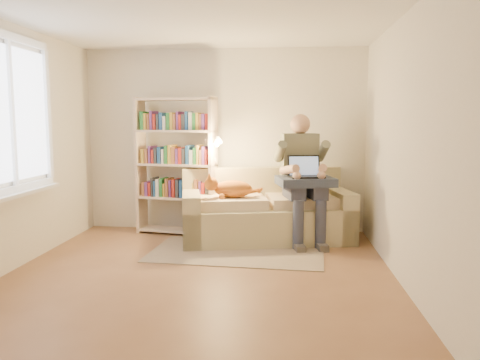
# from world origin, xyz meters

# --- Properties ---
(floor) EXTENTS (4.50, 4.50, 0.00)m
(floor) POSITION_xyz_m (0.00, 0.00, 0.00)
(floor) COLOR brown
(floor) RESTS_ON ground
(ceiling) EXTENTS (4.00, 4.50, 0.02)m
(ceiling) POSITION_xyz_m (0.00, 0.00, 2.60)
(ceiling) COLOR white
(ceiling) RESTS_ON wall_back
(wall_right) EXTENTS (0.02, 4.50, 2.60)m
(wall_right) POSITION_xyz_m (2.00, 0.00, 1.30)
(wall_right) COLOR silver
(wall_right) RESTS_ON floor
(wall_back) EXTENTS (4.00, 0.02, 2.60)m
(wall_back) POSITION_xyz_m (0.00, 2.25, 1.30)
(wall_back) COLOR silver
(wall_back) RESTS_ON floor
(wall_front) EXTENTS (4.00, 0.02, 2.60)m
(wall_front) POSITION_xyz_m (0.00, -2.25, 1.30)
(wall_front) COLOR silver
(wall_front) RESTS_ON floor
(window) EXTENTS (0.12, 1.52, 1.69)m
(window) POSITION_xyz_m (-1.95, 0.20, 1.38)
(window) COLOR white
(window) RESTS_ON wall_left
(sofa) EXTENTS (2.36, 1.43, 0.94)m
(sofa) POSITION_xyz_m (0.62, 1.72, 0.34)
(sofa) COLOR #C4B88A
(sofa) RESTS_ON floor
(person) EXTENTS (0.61, 0.83, 1.67)m
(person) POSITION_xyz_m (1.10, 1.65, 0.93)
(person) COLOR #6D705B
(person) RESTS_ON sofa
(cat) EXTENTS (0.73, 0.37, 0.28)m
(cat) POSITION_xyz_m (0.13, 1.47, 0.72)
(cat) COLOR orange
(cat) RESTS_ON sofa
(blanket) EXTENTS (0.79, 0.69, 0.11)m
(blanket) POSITION_xyz_m (1.21, 1.49, 0.82)
(blanket) COLOR #273045
(blanket) RESTS_ON person
(laptop) EXTENTS (0.47, 0.40, 0.37)m
(laptop) POSITION_xyz_m (1.21, 1.50, 0.94)
(laptop) COLOR black
(laptop) RESTS_ON blanket
(bookshelf) EXTENTS (1.25, 0.57, 1.91)m
(bookshelf) POSITION_xyz_m (-0.63, 1.90, 1.05)
(bookshelf) COLOR beige
(bookshelf) RESTS_ON floor
(rug) EXTENTS (2.15, 1.37, 0.01)m
(rug) POSITION_xyz_m (0.31, 1.03, 0.01)
(rug) COLOR gray
(rug) RESTS_ON floor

